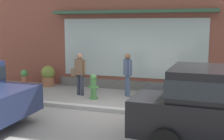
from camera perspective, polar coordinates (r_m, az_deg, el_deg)
name	(u,v)px	position (r m, az deg, el deg)	size (l,w,h in m)	color
ground_plane	(106,109)	(9.08, -1.14, -7.64)	(60.00, 60.00, 0.00)	gray
curb_strip	(104,109)	(8.88, -1.57, -7.61)	(14.00, 0.24, 0.12)	#B2B2AD
storefront	(133,26)	(11.77, 4.06, 8.57)	(14.00, 0.81, 5.16)	brown
fire_hydrant	(93,86)	(10.26, -3.63, -3.20)	(0.39, 0.35, 0.88)	#4C8C47
pedestrian_with_handbag	(80,71)	(10.76, -6.34, -0.20)	(0.67, 0.34, 1.55)	#333847
pedestrian_passerby	(128,71)	(10.52, 3.04, -0.28)	(0.36, 0.42, 1.57)	#475675
potted_plant_window_center	(216,87)	(11.08, 19.61, -3.11)	(0.48, 0.48, 0.73)	#33473D
potted_plant_by_entrance	(24,76)	(13.24, -16.72, -1.20)	(0.32, 0.32, 0.66)	#9E6042
potted_plant_trailing_edge	(176,85)	(10.86, 12.36, -2.91)	(0.45, 0.45, 0.77)	#33473D
potted_plant_window_right	(48,76)	(12.67, -12.33, -1.06)	(0.57, 0.57, 0.87)	#9E6042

